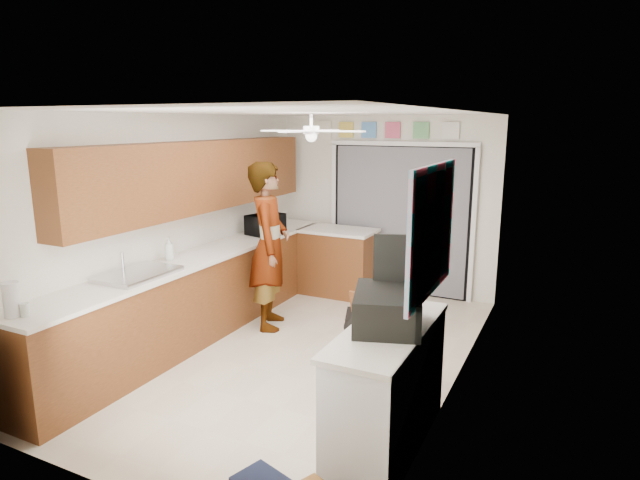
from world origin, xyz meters
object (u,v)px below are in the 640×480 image
(man, at_px, (269,246))
(paper_towel_roll, at_px, (11,299))
(soap_bottle, at_px, (169,249))
(suitcase, at_px, (387,309))
(dog, at_px, (353,328))
(microwave, at_px, (265,224))

(man, bearing_deg, paper_towel_roll, 142.74)
(soap_bottle, relative_size, paper_towel_roll, 0.93)
(suitcase, bearing_deg, dog, 102.37)
(paper_towel_roll, bearing_deg, man, 77.21)
(suitcase, xyz_separation_m, dog, (-0.89, 1.53, -0.85))
(microwave, xyz_separation_m, paper_towel_roll, (-0.10, -3.51, 0.00))
(microwave, bearing_deg, dog, -107.03)
(microwave, distance_m, suitcase, 3.53)
(microwave, height_order, soap_bottle, microwave)
(man, relative_size, dog, 3.51)
(soap_bottle, height_order, paper_towel_roll, paper_towel_roll)
(suitcase, relative_size, man, 0.32)
(soap_bottle, xyz_separation_m, man, (0.73, 0.88, -0.08))
(paper_towel_roll, bearing_deg, soap_bottle, 93.15)
(paper_towel_roll, bearing_deg, dog, 55.85)
(soap_bottle, bearing_deg, man, 50.40)
(soap_bottle, bearing_deg, dog, 21.33)
(soap_bottle, relative_size, man, 0.13)
(man, distance_m, dog, 1.38)
(man, xyz_separation_m, dog, (1.14, -0.15, -0.77))
(microwave, relative_size, dog, 0.86)
(microwave, xyz_separation_m, suitcase, (2.56, -2.44, 0.00))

